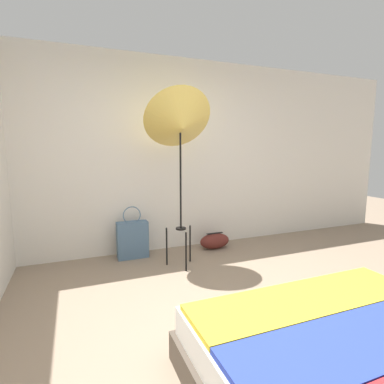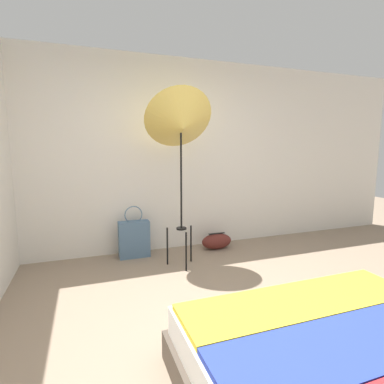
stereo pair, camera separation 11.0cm
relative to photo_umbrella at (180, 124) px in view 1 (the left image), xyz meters
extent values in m
plane|color=gray|center=(-0.06, -1.63, -1.67)|extent=(14.00, 14.00, 0.00)
cube|color=silver|center=(-0.06, 0.70, -0.37)|extent=(8.00, 0.05, 2.60)
cube|color=#283DAD|center=(0.25, -2.24, -1.27)|extent=(1.63, 0.44, 0.04)
cube|color=gold|center=(0.25, -1.79, -1.27)|extent=(1.63, 0.44, 0.04)
cylinder|color=black|center=(0.00, -0.17, -1.44)|extent=(0.02, 0.02, 0.46)
cylinder|color=black|center=(-0.15, 0.09, -1.44)|extent=(0.02, 0.02, 0.46)
cylinder|color=black|center=(0.15, 0.09, -1.44)|extent=(0.02, 0.02, 0.46)
cylinder|color=black|center=(0.00, 0.00, -1.21)|extent=(0.12, 0.12, 0.02)
cylinder|color=black|center=(0.00, 0.00, -0.60)|extent=(0.02, 0.02, 1.22)
cone|color=#D1B251|center=(0.00, 0.00, 0.01)|extent=(0.80, 0.66, 0.78)
cube|color=slate|center=(-0.49, 0.48, -1.44)|extent=(0.39, 0.16, 0.47)
torus|color=slate|center=(-0.49, 0.48, -1.11)|extent=(0.23, 0.01, 0.23)
ellipsoid|color=#5B231E|center=(0.65, 0.41, -1.56)|extent=(0.44, 0.22, 0.22)
cube|color=black|center=(0.65, 0.41, -1.45)|extent=(0.24, 0.04, 0.01)
camera|label=1|loc=(-1.15, -3.25, -0.27)|focal=28.00mm
camera|label=2|loc=(-1.04, -3.29, -0.27)|focal=28.00mm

